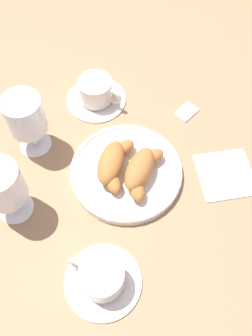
# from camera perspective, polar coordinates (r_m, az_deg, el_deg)

# --- Properties ---
(ground_plane) EXTENTS (2.20, 2.20, 0.00)m
(ground_plane) POSITION_cam_1_polar(r_m,az_deg,el_deg) (0.76, -2.22, -0.74)
(ground_plane) COLOR #997551
(pastry_plate) EXTENTS (0.23, 0.23, 0.02)m
(pastry_plate) POSITION_cam_1_polar(r_m,az_deg,el_deg) (0.75, 0.00, -0.75)
(pastry_plate) COLOR silver
(pastry_plate) RESTS_ON ground_plane
(croissant_large) EXTENTS (0.14, 0.08, 0.04)m
(croissant_large) POSITION_cam_1_polar(r_m,az_deg,el_deg) (0.73, -1.82, 0.87)
(croissant_large) COLOR #AD6B33
(croissant_large) RESTS_ON pastry_plate
(croissant_small) EXTENTS (0.13, 0.09, 0.04)m
(croissant_small) POSITION_cam_1_polar(r_m,az_deg,el_deg) (0.72, 2.32, -0.30)
(croissant_small) COLOR #AD6B33
(croissant_small) RESTS_ON pastry_plate
(coffee_cup_near) EXTENTS (0.14, 0.14, 0.06)m
(coffee_cup_near) POSITION_cam_1_polar(r_m,az_deg,el_deg) (0.66, -3.77, -16.55)
(coffee_cup_near) COLOR silver
(coffee_cup_near) RESTS_ON ground_plane
(coffee_cup_far) EXTENTS (0.14, 0.14, 0.06)m
(coffee_cup_far) POSITION_cam_1_polar(r_m,az_deg,el_deg) (0.85, -4.61, 11.47)
(coffee_cup_far) COLOR silver
(coffee_cup_far) RESTS_ON ground_plane
(juice_glass_left) EXTENTS (0.08, 0.08, 0.14)m
(juice_glass_left) POSITION_cam_1_polar(r_m,az_deg,el_deg) (0.67, -18.49, -2.58)
(juice_glass_left) COLOR white
(juice_glass_left) RESTS_ON ground_plane
(juice_glass_right) EXTENTS (0.08, 0.08, 0.14)m
(juice_glass_right) POSITION_cam_1_polar(r_m,az_deg,el_deg) (0.75, -15.15, 7.47)
(juice_glass_right) COLOR white
(juice_glass_right) RESTS_ON ground_plane
(sugar_packet) EXTENTS (0.06, 0.06, 0.01)m
(sugar_packet) POSITION_cam_1_polar(r_m,az_deg,el_deg) (0.86, 9.33, 8.60)
(sugar_packet) COLOR white
(sugar_packet) RESTS_ON ground_plane
(folded_napkin) EXTENTS (0.13, 0.13, 0.01)m
(folded_napkin) POSITION_cam_1_polar(r_m,az_deg,el_deg) (0.78, 15.08, -0.95)
(folded_napkin) COLOR silver
(folded_napkin) RESTS_ON ground_plane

